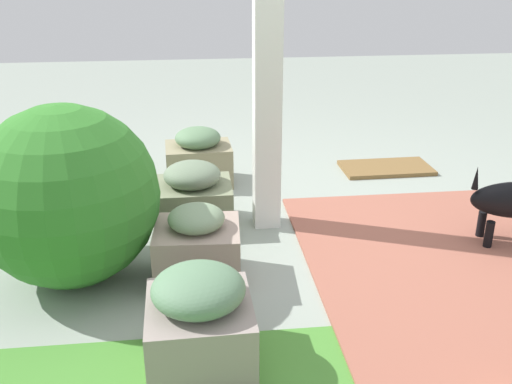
% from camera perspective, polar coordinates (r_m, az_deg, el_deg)
% --- Properties ---
extents(ground_plane, '(12.00, 12.00, 0.00)m').
position_cam_1_polar(ground_plane, '(3.53, 4.69, -3.52)').
color(ground_plane, '#919C90').
extents(brick_path, '(1.80, 2.40, 0.02)m').
position_cam_1_polar(brick_path, '(3.15, 22.80, -8.63)').
color(brick_path, '#9F5B49').
rests_on(brick_path, ground).
extents(porch_pillar, '(0.15, 0.15, 2.54)m').
position_cam_1_polar(porch_pillar, '(3.24, 1.16, 17.66)').
color(porch_pillar, white).
rests_on(porch_pillar, ground).
extents(stone_planter_nearest, '(0.47, 0.37, 0.41)m').
position_cam_1_polar(stone_planter_nearest, '(4.15, -5.65, 3.36)').
color(stone_planter_nearest, gray).
rests_on(stone_planter_nearest, ground).
extents(stone_planter_near, '(0.46, 0.39, 0.40)m').
position_cam_1_polar(stone_planter_near, '(3.51, -6.18, -0.46)').
color(stone_planter_near, gray).
rests_on(stone_planter_near, ground).
extents(stone_planter_mid, '(0.44, 0.40, 0.40)m').
position_cam_1_polar(stone_planter_mid, '(2.94, -5.75, -5.36)').
color(stone_planter_mid, gray).
rests_on(stone_planter_mid, ground).
extents(stone_planter_far, '(0.43, 0.45, 0.42)m').
position_cam_1_polar(stone_planter_far, '(2.36, -5.55, -12.33)').
color(stone_planter_far, gray).
rests_on(stone_planter_far, ground).
extents(round_shrub, '(0.90, 0.90, 0.90)m').
position_cam_1_polar(round_shrub, '(2.96, -18.04, -0.38)').
color(round_shrub, '#317728').
rests_on(round_shrub, ground).
extents(terracotta_pot_broad, '(0.36, 0.36, 0.37)m').
position_cam_1_polar(terracotta_pot_broad, '(4.38, -18.77, 3.56)').
color(terracotta_pot_broad, '#B8674A').
rests_on(terracotta_pot_broad, ground).
extents(doormat, '(0.68, 0.37, 0.03)m').
position_cam_1_polar(doormat, '(4.55, 12.63, 2.32)').
color(doormat, brown).
rests_on(doormat, ground).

